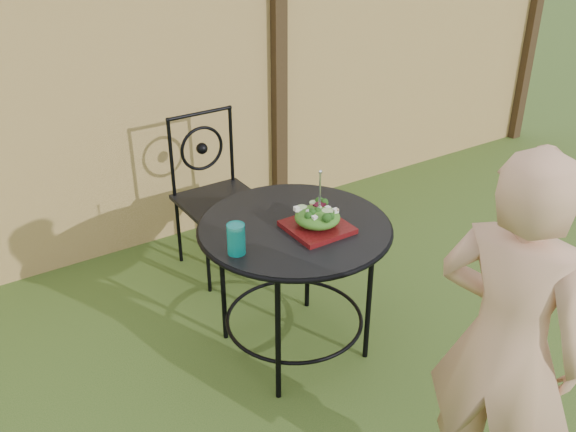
% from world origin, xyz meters
% --- Properties ---
extents(fence, '(8.00, 0.12, 1.90)m').
position_xyz_m(fence, '(-0.00, 2.19, 0.95)').
color(fence, tan).
rests_on(fence, ground).
extents(patio_table, '(0.92, 0.92, 0.72)m').
position_xyz_m(patio_table, '(0.50, 0.75, 0.59)').
color(patio_table, black).
rests_on(patio_table, ground).
extents(patio_chair, '(0.46, 0.46, 0.95)m').
position_xyz_m(patio_chair, '(0.56, 1.70, 0.50)').
color(patio_chair, black).
rests_on(patio_chair, ground).
extents(diner, '(0.50, 0.62, 1.48)m').
position_xyz_m(diner, '(0.61, -0.40, 0.74)').
color(diner, tan).
rests_on(diner, ground).
extents(salad_plate, '(0.27, 0.27, 0.02)m').
position_xyz_m(salad_plate, '(0.56, 0.65, 0.74)').
color(salad_plate, '#3C0908').
rests_on(salad_plate, patio_table).
extents(salad, '(0.21, 0.21, 0.08)m').
position_xyz_m(salad, '(0.56, 0.65, 0.79)').
color(salad, '#235614').
rests_on(salad, salad_plate).
extents(fork, '(0.01, 0.01, 0.18)m').
position_xyz_m(fork, '(0.57, 0.65, 0.92)').
color(fork, silver).
rests_on(fork, salad).
extents(drinking_glass, '(0.08, 0.08, 0.14)m').
position_xyz_m(drinking_glass, '(0.15, 0.67, 0.79)').
color(drinking_glass, '#0C9690').
rests_on(drinking_glass, patio_table).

